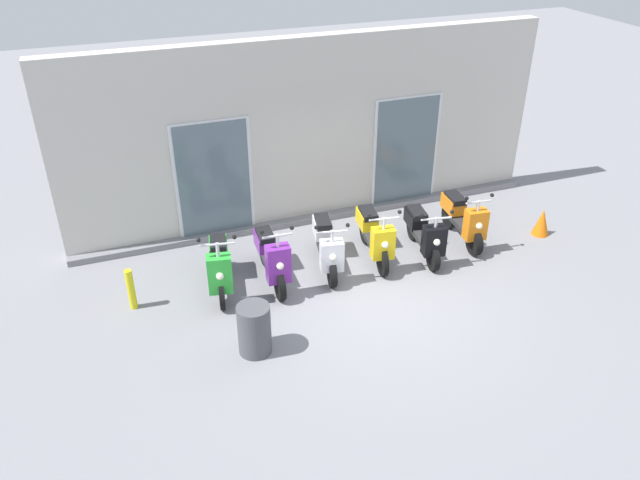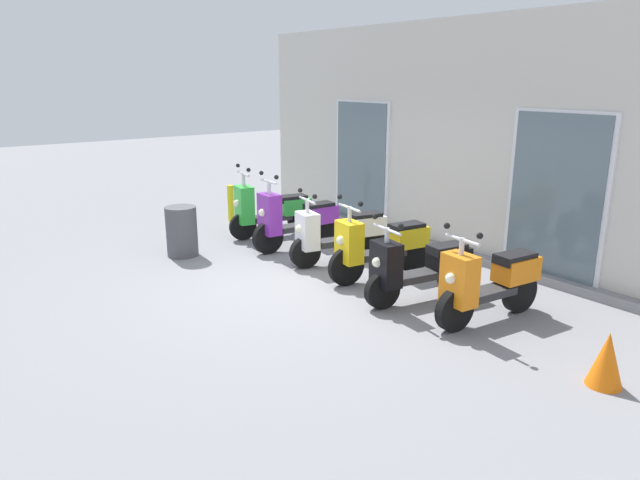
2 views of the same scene
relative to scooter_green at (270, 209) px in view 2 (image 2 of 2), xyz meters
The scene contains 11 objects.
ground_plane 2.56m from the scooter_green, 24.13° to the right, with size 40.00×40.00×0.00m, color gray.
storefront_facade 3.25m from the scooter_green, 40.16° to the left, with size 9.36×0.50×3.55m.
scooter_green is the anchor object (origin of this frame).
scooter_purple 0.87m from the scooter_green, ahead, with size 0.54×1.62×1.29m.
scooter_white 1.88m from the scooter_green, ahead, with size 0.69×1.58×1.14m.
scooter_yellow 2.78m from the scooter_green, ahead, with size 0.62×1.63×1.19m.
scooter_black 3.68m from the scooter_green, ahead, with size 0.65×1.55×1.12m.
scooter_orange 4.58m from the scooter_green, ahead, with size 0.55×1.53×1.17m.
curb_bollard 1.43m from the scooter_green, behind, with size 0.12×0.12×0.70m, color yellow.
traffic_cone 6.14m from the scooter_green, ahead, with size 0.32×0.32×0.52m, color orange.
trash_bin 1.70m from the scooter_green, 86.06° to the right, with size 0.48×0.48×0.78m, color #4C4C51.
Camera 2 is at (6.03, -4.16, 2.70)m, focal length 32.42 mm.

